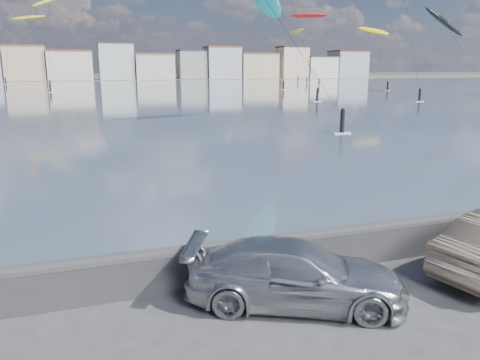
# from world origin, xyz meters

# --- Properties ---
(ground) EXTENTS (700.00, 700.00, 0.00)m
(ground) POSITION_xyz_m (0.00, 0.00, 0.00)
(ground) COLOR #333335
(ground) RESTS_ON ground
(bay_water) EXTENTS (500.00, 177.00, 0.00)m
(bay_water) POSITION_xyz_m (0.00, 91.50, 0.01)
(bay_water) COLOR #3F5469
(bay_water) RESTS_ON ground
(far_shore_strip) EXTENTS (500.00, 60.00, 0.00)m
(far_shore_strip) POSITION_xyz_m (0.00, 200.00, 0.01)
(far_shore_strip) COLOR #4C473D
(far_shore_strip) RESTS_ON ground
(seawall) EXTENTS (400.00, 0.36, 1.08)m
(seawall) POSITION_xyz_m (0.00, 2.70, 0.58)
(seawall) COLOR #28282B
(seawall) RESTS_ON ground
(far_buildings) EXTENTS (240.79, 13.26, 14.60)m
(far_buildings) POSITION_xyz_m (1.31, 186.00, 6.03)
(far_buildings) COLOR #CCB293
(far_buildings) RESTS_ON ground
(car_silver) EXTENTS (5.16, 3.78, 1.39)m
(car_silver) POSITION_xyz_m (1.36, 1.26, 0.69)
(car_silver) COLOR #AAADB2
(car_silver) RESTS_ON ground
(kitesurfer_2) EXTENTS (8.55, 17.41, 16.58)m
(kitesurfer_2) POSITION_xyz_m (-12.42, 109.32, 15.18)
(kitesurfer_2) COLOR #BF8C19
(kitesurfer_2) RESTS_ON ground
(kitesurfer_8) EXTENTS (9.35, 13.35, 23.04)m
(kitesurfer_8) POSITION_xyz_m (-8.74, 122.79, 20.52)
(kitesurfer_8) COLOR #8CD826
(kitesurfer_8) RESTS_ON ground
(kitesurfer_9) EXTENTS (10.35, 11.31, 19.28)m
(kitesurfer_9) POSITION_xyz_m (57.43, 113.52, 18.31)
(kitesurfer_9) COLOR red
(kitesurfer_9) RESTS_ON ground
(kitesurfer_11) EXTENTS (10.34, 16.30, 17.08)m
(kitesurfer_11) POSITION_xyz_m (65.91, 71.41, 13.51)
(kitesurfer_11) COLOR black
(kitesurfer_11) RESTS_ON ground
(kitesurfer_12) EXTENTS (3.43, 15.27, 17.23)m
(kitesurfer_12) POSITION_xyz_m (64.06, 135.42, 15.68)
(kitesurfer_12) COLOR yellow
(kitesurfer_12) RESTS_ON ground
(kitesurfer_18) EXTENTS (7.63, 15.74, 14.88)m
(kitesurfer_18) POSITION_xyz_m (63.55, 91.77, 12.95)
(kitesurfer_18) COLOR yellow
(kitesurfer_18) RESTS_ON ground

